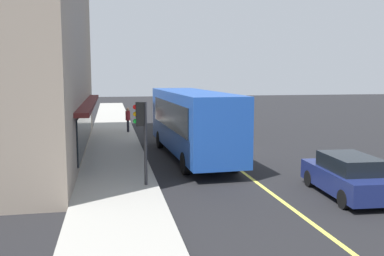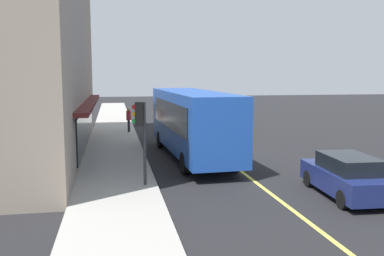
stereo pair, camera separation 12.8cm
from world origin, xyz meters
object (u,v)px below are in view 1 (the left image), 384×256
Objects in this scene: traffic_light at (141,124)px; car_navy at (348,176)px; bus at (192,121)px; pedestrian_at_corner at (128,117)px.

car_navy is at bearing -108.33° from traffic_light.
car_navy is at bearing -152.20° from bus.
traffic_light is 0.73× the size of car_navy.
bus is 9.14m from car_navy.
pedestrian_at_corner is at bearing 21.81° from car_navy.
bus is at bearing -163.49° from pedestrian_at_corner.
bus reaches higher than car_navy.
bus reaches higher than pedestrian_at_corner.
bus is 10.26m from pedestrian_at_corner.
traffic_light is at bearing 71.67° from car_navy.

